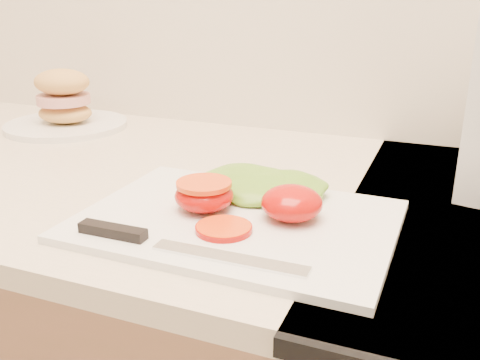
% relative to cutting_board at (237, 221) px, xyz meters
% --- Properties ---
extents(cutting_board, '(0.38, 0.28, 0.01)m').
position_rel_cutting_board_xyz_m(cutting_board, '(0.00, 0.00, 0.00)').
color(cutting_board, white).
rests_on(cutting_board, counter).
extents(tomato_half_dome, '(0.07, 0.07, 0.04)m').
position_rel_cutting_board_xyz_m(tomato_half_dome, '(0.06, 0.02, 0.03)').
color(tomato_half_dome, red).
rests_on(tomato_half_dome, cutting_board).
extents(tomato_half_cut, '(0.07, 0.07, 0.04)m').
position_rel_cutting_board_xyz_m(tomato_half_cut, '(-0.05, 0.01, 0.03)').
color(tomato_half_cut, red).
rests_on(tomato_half_cut, cutting_board).
extents(tomato_slice_0, '(0.06, 0.06, 0.01)m').
position_rel_cutting_board_xyz_m(tomato_slice_0, '(0.00, -0.04, 0.01)').
color(tomato_slice_0, orange).
rests_on(tomato_slice_0, cutting_board).
extents(lettuce_leaf_0, '(0.16, 0.13, 0.03)m').
position_rel_cutting_board_xyz_m(lettuce_leaf_0, '(-0.01, 0.08, 0.02)').
color(lettuce_leaf_0, '#71A12A').
rests_on(lettuce_leaf_0, cutting_board).
extents(lettuce_leaf_1, '(0.14, 0.12, 0.03)m').
position_rel_cutting_board_xyz_m(lettuce_leaf_1, '(0.03, 0.08, 0.02)').
color(lettuce_leaf_1, '#71A12A').
rests_on(lettuce_leaf_1, cutting_board).
extents(knife, '(0.27, 0.02, 0.01)m').
position_rel_cutting_board_xyz_m(knife, '(-0.05, -0.10, 0.01)').
color(knife, silver).
rests_on(knife, cutting_board).
extents(sandwich_plate, '(0.25, 0.25, 0.12)m').
position_rel_cutting_board_xyz_m(sandwich_plate, '(-0.51, 0.31, 0.04)').
color(sandwich_plate, white).
rests_on(sandwich_plate, counter).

